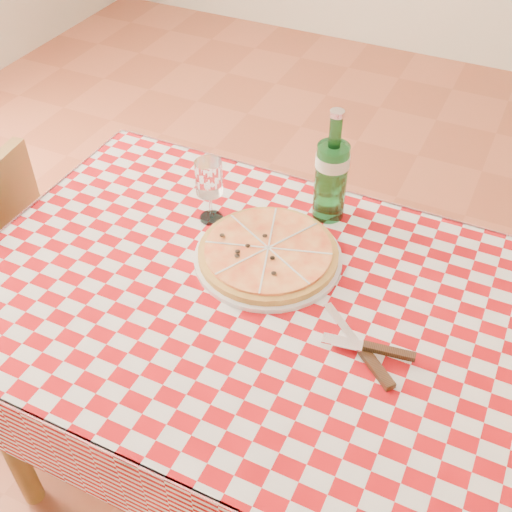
{
  "coord_description": "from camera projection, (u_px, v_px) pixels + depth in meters",
  "views": [
    {
      "loc": [
        0.43,
        -0.88,
        1.77
      ],
      "look_at": [
        -0.02,
        0.06,
        0.82
      ],
      "focal_mm": 45.0,
      "sensor_mm": 36.0,
      "label": 1
    }
  ],
  "objects": [
    {
      "name": "pizza_plate",
      "position": [
        268.0,
        252.0,
        1.47
      ],
      "size": [
        0.43,
        0.43,
        0.04
      ],
      "primitive_type": null,
      "rotation": [
        0.0,
        0.0,
        0.3
      ],
      "color": "gold",
      "rests_on": "tablecloth"
    },
    {
      "name": "water_bottle",
      "position": [
        332.0,
        166.0,
        1.51
      ],
      "size": [
        0.08,
        0.08,
        0.29
      ],
      "primitive_type": null,
      "rotation": [
        0.0,
        0.0,
        -0.03
      ],
      "color": "#1A6828",
      "rests_on": "tablecloth"
    },
    {
      "name": "dining_table",
      "position": [
        253.0,
        325.0,
        1.47
      ],
      "size": [
        1.2,
        0.8,
        0.75
      ],
      "color": "brown",
      "rests_on": "ground"
    },
    {
      "name": "wine_glass",
      "position": [
        210.0,
        191.0,
        1.54
      ],
      "size": [
        0.07,
        0.07,
        0.17
      ],
      "primitive_type": null,
      "rotation": [
        0.0,
        0.0,
        -0.14
      ],
      "color": "white",
      "rests_on": "tablecloth"
    },
    {
      "name": "tablecloth",
      "position": [
        252.0,
        297.0,
        1.4
      ],
      "size": [
        1.3,
        0.9,
        0.01
      ],
      "primitive_type": "cube",
      "color": "#9D090E",
      "rests_on": "dining_table"
    },
    {
      "name": "cutlery",
      "position": [
        363.0,
        347.0,
        1.28
      ],
      "size": [
        0.3,
        0.27,
        0.03
      ],
      "primitive_type": null,
      "rotation": [
        0.0,
        0.0,
        -0.2
      ],
      "color": "silver",
      "rests_on": "tablecloth"
    }
  ]
}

